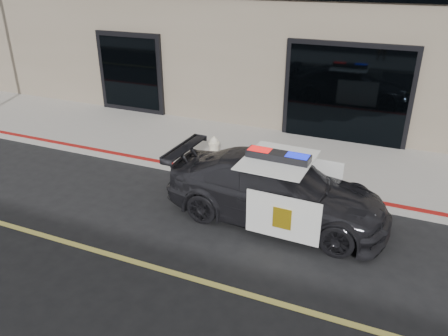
% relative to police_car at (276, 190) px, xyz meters
% --- Properties ---
extents(ground, '(120.00, 120.00, 0.00)m').
position_rel_police_car_xyz_m(ground, '(1.54, -2.37, -0.65)').
color(ground, black).
rests_on(ground, ground).
extents(sidewalk_n, '(60.00, 3.50, 0.15)m').
position_rel_police_car_xyz_m(sidewalk_n, '(1.54, 2.88, -0.58)').
color(sidewalk_n, gray).
rests_on(sidewalk_n, ground).
extents(police_car, '(2.17, 4.54, 1.45)m').
position_rel_police_car_xyz_m(police_car, '(0.00, 0.00, 0.00)').
color(police_car, black).
rests_on(police_car, ground).
extents(fire_hydrant, '(0.33, 0.45, 0.72)m').
position_rel_police_car_xyz_m(fire_hydrant, '(-2.11, 1.65, -0.16)').
color(fire_hydrant, '#F8ECCE').
rests_on(fire_hydrant, sidewalk_n).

